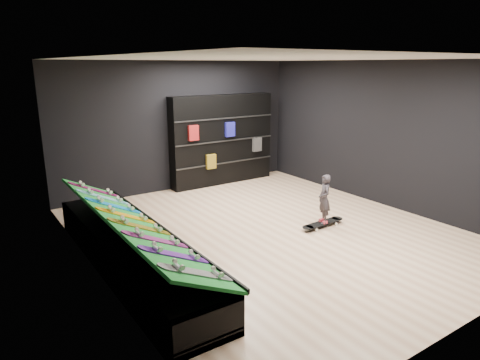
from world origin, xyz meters
TOP-DOWN VIEW (x-y plane):
  - floor at (0.00, 0.00)m, footprint 6.00×7.00m
  - ceiling at (0.00, 0.00)m, footprint 6.00×7.00m
  - wall_back at (0.00, 3.50)m, footprint 6.00×0.02m
  - wall_front at (0.00, -3.50)m, footprint 6.00×0.02m
  - wall_left at (-3.00, 0.00)m, footprint 0.02×7.00m
  - wall_right at (3.00, 0.00)m, footprint 0.02×7.00m
  - display_rack at (-2.55, 0.00)m, footprint 0.90×4.50m
  - turf_ramp at (-2.50, 0.00)m, footprint 0.92×4.50m
  - back_shelving at (1.08, 3.32)m, footprint 2.75×0.32m
  - floor_skateboard at (0.98, -0.35)m, footprint 0.99×0.26m
  - child at (0.98, -0.35)m, footprint 0.22×0.25m
  - display_board_0 at (-2.49, -1.90)m, footprint 0.93×0.22m
  - display_board_1 at (-2.49, -1.36)m, footprint 0.93×0.22m
  - display_board_2 at (-2.49, -0.81)m, footprint 0.93×0.22m
  - display_board_3 at (-2.49, -0.27)m, footprint 0.93×0.22m
  - display_board_4 at (-2.49, 0.27)m, footprint 0.93×0.22m
  - display_board_5 at (-2.49, 0.81)m, footprint 0.93×0.22m
  - display_board_6 at (-2.49, 1.36)m, footprint 0.93×0.22m
  - display_board_7 at (-2.49, 1.90)m, footprint 0.93×0.22m

SIDE VIEW (x-z plane):
  - floor at x=0.00m, z-range -0.01..0.01m
  - floor_skateboard at x=0.98m, z-range 0.00..0.09m
  - display_rack at x=-2.55m, z-range 0.00..0.50m
  - child at x=0.98m, z-range 0.09..0.64m
  - turf_ramp at x=-2.50m, z-range 0.48..0.94m
  - display_board_0 at x=-2.49m, z-range 0.49..0.99m
  - display_board_1 at x=-2.49m, z-range 0.49..0.99m
  - display_board_2 at x=-2.49m, z-range 0.49..0.99m
  - display_board_3 at x=-2.49m, z-range 0.49..0.99m
  - display_board_4 at x=-2.49m, z-range 0.49..0.99m
  - display_board_5 at x=-2.49m, z-range 0.49..0.99m
  - display_board_6 at x=-2.49m, z-range 0.49..0.99m
  - display_board_7 at x=-2.49m, z-range 0.49..0.99m
  - back_shelving at x=1.08m, z-range 0.00..2.20m
  - wall_back at x=0.00m, z-range 0.00..3.00m
  - wall_front at x=0.00m, z-range 0.00..3.00m
  - wall_left at x=-3.00m, z-range 0.00..3.00m
  - wall_right at x=3.00m, z-range 0.00..3.00m
  - ceiling at x=0.00m, z-range 3.00..3.00m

